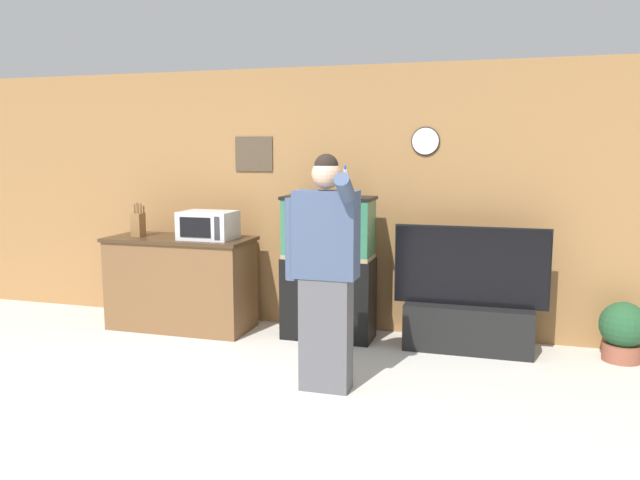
{
  "coord_description": "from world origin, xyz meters",
  "views": [
    {
      "loc": [
        1.93,
        -3.42,
        1.8
      ],
      "look_at": [
        0.47,
        1.51,
        1.05
      ],
      "focal_mm": 35.0,
      "sensor_mm": 36.0,
      "label": 1
    }
  ],
  "objects": [
    {
      "name": "person_standing",
      "position": [
        0.68,
        0.92,
        0.92
      ],
      "size": [
        0.56,
        0.42,
        1.77
      ],
      "color": "#515156",
      "rests_on": "ground_plane"
    },
    {
      "name": "ground_plane",
      "position": [
        0.0,
        0.0,
        0.0
      ],
      "size": [
        18.0,
        18.0,
        0.0
      ],
      "primitive_type": "plane",
      "color": "beige"
    },
    {
      "name": "counter_island",
      "position": [
        -1.17,
        2.09,
        0.47
      ],
      "size": [
        1.46,
        0.64,
        0.93
      ],
      "color": "brown",
      "rests_on": "ground_plane"
    },
    {
      "name": "potted_plant",
      "position": [
        2.94,
        2.26,
        0.27
      ],
      "size": [
        0.39,
        0.39,
        0.51
      ],
      "color": "brown",
      "rests_on": "ground_plane"
    },
    {
      "name": "knife_block",
      "position": [
        -1.6,
        2.03,
        1.05
      ],
      "size": [
        0.1,
        0.12,
        0.34
      ],
      "color": "brown",
      "rests_on": "counter_island"
    },
    {
      "name": "wall_back_paneled",
      "position": [
        0.0,
        2.58,
        1.3
      ],
      "size": [
        10.0,
        0.08,
        2.6
      ],
      "color": "olive",
      "rests_on": "ground_plane"
    },
    {
      "name": "microwave",
      "position": [
        -0.84,
        2.07,
        1.06
      ],
      "size": [
        0.52,
        0.39,
        0.27
      ],
      "color": "silver",
      "rests_on": "counter_island"
    },
    {
      "name": "aquarium_on_stand",
      "position": [
        0.35,
        2.18,
        0.68
      ],
      "size": [
        0.86,
        0.39,
        1.36
      ],
      "color": "black",
      "rests_on": "ground_plane"
    },
    {
      "name": "tv_on_stand",
      "position": [
        1.66,
        2.18,
        0.33
      ],
      "size": [
        1.36,
        0.4,
        1.12
      ],
      "color": "black",
      "rests_on": "ground_plane"
    }
  ]
}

